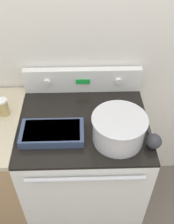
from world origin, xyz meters
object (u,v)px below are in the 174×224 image
Objects in this scene: ladle at (153,140)px; spice_jar_white_cap at (3,107)px; casserole_dish at (52,132)px; mixing_bowl at (119,128)px.

ladle is 0.88m from spice_jar_white_cap.
spice_jar_white_cap is at bearing 149.04° from casserole_dish.
ladle is at bearing -8.13° from casserole_dish.
ladle is 3.13× the size of spice_jar_white_cap.
ladle is (0.54, -0.08, 0.01)m from casserole_dish.
mixing_bowl reaches higher than casserole_dish.
spice_jar_white_cap is at bearing 163.07° from ladle.
mixing_bowl is at bearing -17.70° from spice_jar_white_cap.
mixing_bowl is 2.77× the size of spice_jar_white_cap.
spice_jar_white_cap is (-0.66, 0.21, -0.02)m from mixing_bowl.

